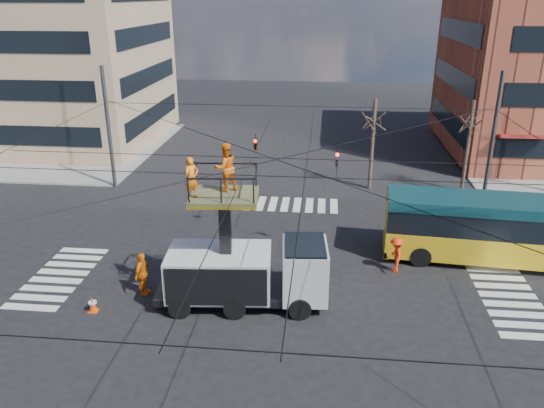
{
  "coord_description": "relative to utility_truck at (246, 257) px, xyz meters",
  "views": [
    {
      "loc": [
        1.88,
        -20.33,
        12.07
      ],
      "look_at": [
        -0.38,
        1.97,
        3.19
      ],
      "focal_mm": 35.0,
      "sensor_mm": 36.0,
      "label": 1
    }
  ],
  "objects": [
    {
      "name": "crosswalks",
      "position": [
        1.11,
        1.31,
        -2.14
      ],
      "size": [
        22.4,
        22.4,
        0.02
      ],
      "primitive_type": null,
      "color": "silver",
      "rests_on": "ground"
    },
    {
      "name": "worker_ground",
      "position": [
        -4.52,
        0.23,
        -1.17
      ],
      "size": [
        0.67,
        1.21,
        1.94
      ],
      "primitive_type": "imported",
      "rotation": [
        0.0,
        0.0,
        1.39
      ],
      "color": "orange",
      "rests_on": "ground"
    },
    {
      "name": "tree_a",
      "position": [
        6.11,
        14.81,
        2.48
      ],
      "size": [
        2.0,
        2.0,
        6.0
      ],
      "color": "#382B21",
      "rests_on": "ground"
    },
    {
      "name": "city_bus",
      "position": [
        11.76,
        4.85,
        -0.42
      ],
      "size": [
        11.47,
        3.53,
        3.2
      ],
      "rotation": [
        0.0,
        0.0,
        -0.08
      ],
      "color": "gold",
      "rests_on": "ground"
    },
    {
      "name": "tree_b",
      "position": [
        12.11,
        14.81,
        2.48
      ],
      "size": [
        2.0,
        2.0,
        6.0
      ],
      "color": "#382B21",
      "rests_on": "ground"
    },
    {
      "name": "flagger",
      "position": [
        6.49,
        3.34,
        -1.28
      ],
      "size": [
        0.73,
        1.16,
        1.73
      ],
      "primitive_type": "imported",
      "rotation": [
        0.0,
        0.0,
        -1.49
      ],
      "color": "#FF3710",
      "rests_on": "ground"
    },
    {
      "name": "ground",
      "position": [
        1.11,
        1.31,
        -2.15
      ],
      "size": [
        120.0,
        120.0,
        0.0
      ],
      "primitive_type": "plane",
      "color": "black",
      "rests_on": "ground"
    },
    {
      "name": "sidewalk_nw",
      "position": [
        -19.89,
        22.31,
        -2.09
      ],
      "size": [
        18.0,
        18.0,
        0.12
      ],
      "primitive_type": "cube",
      "color": "slate",
      "rests_on": "ground"
    },
    {
      "name": "traffic_cone",
      "position": [
        -6.15,
        -1.31,
        -1.82
      ],
      "size": [
        0.36,
        0.36,
        0.64
      ],
      "primitive_type": "cone",
      "color": "#FA4B0A",
      "rests_on": "ground"
    },
    {
      "name": "overhead_network",
      "position": [
        1.04,
        1.71,
        2.14
      ],
      "size": [
        24.24,
        24.24,
        8.0
      ],
      "color": "#2D2D30",
      "rests_on": "ground"
    },
    {
      "name": "utility_truck",
      "position": [
        0.0,
        0.0,
        0.0
      ],
      "size": [
        7.16,
        3.1,
        6.8
      ],
      "rotation": [
        0.0,
        0.0,
        0.08
      ],
      "color": "black",
      "rests_on": "ground"
    }
  ]
}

